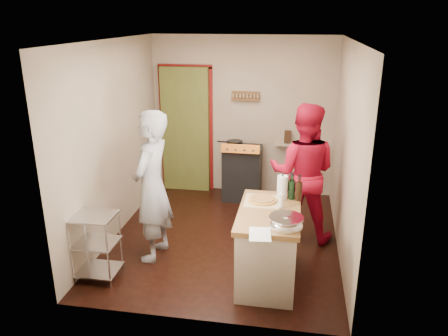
{
  "coord_description": "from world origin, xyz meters",
  "views": [
    {
      "loc": [
        0.88,
        -5.27,
        2.87
      ],
      "look_at": [
        -0.01,
        0.0,
        1.0
      ],
      "focal_mm": 35.0,
      "sensor_mm": 36.0,
      "label": 1
    }
  ],
  "objects_px": {
    "stove": "(242,172)",
    "person_red": "(303,173)",
    "person_stripe": "(152,187)",
    "island": "(269,243)",
    "wire_shelving": "(96,244)"
  },
  "relations": [
    {
      "from": "wire_shelving",
      "to": "person_stripe",
      "type": "distance_m",
      "value": 0.91
    },
    {
      "from": "island",
      "to": "person_red",
      "type": "height_order",
      "value": "person_red"
    },
    {
      "from": "wire_shelving",
      "to": "person_stripe",
      "type": "height_order",
      "value": "person_stripe"
    },
    {
      "from": "stove",
      "to": "person_red",
      "type": "relative_size",
      "value": 0.54
    },
    {
      "from": "island",
      "to": "person_stripe",
      "type": "relative_size",
      "value": 0.69
    },
    {
      "from": "wire_shelving",
      "to": "person_red",
      "type": "bearing_deg",
      "value": 31.72
    },
    {
      "from": "person_stripe",
      "to": "person_red",
      "type": "xyz_separation_m",
      "value": [
        1.79,
        0.83,
        -0.01
      ]
    },
    {
      "from": "wire_shelving",
      "to": "person_red",
      "type": "relative_size",
      "value": 0.43
    },
    {
      "from": "stove",
      "to": "person_red",
      "type": "distance_m",
      "value": 1.61
    },
    {
      "from": "wire_shelving",
      "to": "island",
      "type": "distance_m",
      "value": 1.95
    },
    {
      "from": "island",
      "to": "wire_shelving",
      "type": "bearing_deg",
      "value": -171.17
    },
    {
      "from": "wire_shelving",
      "to": "person_red",
      "type": "height_order",
      "value": "person_red"
    },
    {
      "from": "island",
      "to": "person_stripe",
      "type": "xyz_separation_m",
      "value": [
        -1.44,
        0.28,
        0.47
      ]
    },
    {
      "from": "stove",
      "to": "wire_shelving",
      "type": "xyz_separation_m",
      "value": [
        -1.33,
        -2.62,
        -0.01
      ]
    },
    {
      "from": "person_stripe",
      "to": "person_red",
      "type": "distance_m",
      "value": 1.97
    }
  ]
}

